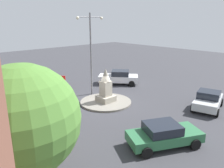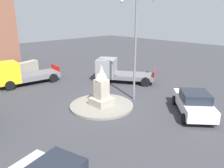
{
  "view_description": "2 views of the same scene",
  "coord_description": "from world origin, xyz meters",
  "px_view_note": "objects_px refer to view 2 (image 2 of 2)",
  "views": [
    {
      "loc": [
        12.57,
        14.0,
        7.17
      ],
      "look_at": [
        -0.51,
        0.26,
        1.7
      ],
      "focal_mm": 35.93,
      "sensor_mm": 36.0,
      "label": 1
    },
    {
      "loc": [
        -11.17,
        10.0,
        6.39
      ],
      "look_at": [
        -0.68,
        -0.37,
        1.77
      ],
      "focal_mm": 36.0,
      "sensor_mm": 36.0,
      "label": 2
    }
  ],
  "objects_px": {
    "monument": "(101,88)",
    "streetlamp": "(136,38)",
    "truck_yellow_parked_right": "(19,74)",
    "car_white_parked_left": "(194,103)",
    "truck_grey_passing": "(117,71)"
  },
  "relations": [
    {
      "from": "monument",
      "to": "streetlamp",
      "type": "relative_size",
      "value": 0.38
    },
    {
      "from": "monument",
      "to": "truck_grey_passing",
      "type": "height_order",
      "value": "monument"
    },
    {
      "from": "monument",
      "to": "streetlamp",
      "type": "bearing_deg",
      "value": -103.19
    },
    {
      "from": "truck_yellow_parked_right",
      "to": "truck_grey_passing",
      "type": "relative_size",
      "value": 0.99
    },
    {
      "from": "car_white_parked_left",
      "to": "truck_grey_passing",
      "type": "bearing_deg",
      "value": -11.76
    },
    {
      "from": "truck_grey_passing",
      "to": "truck_yellow_parked_right",
      "type": "bearing_deg",
      "value": 53.01
    },
    {
      "from": "streetlamp",
      "to": "car_white_parked_left",
      "type": "xyz_separation_m",
      "value": [
        -4.53,
        -0.71,
        -3.9
      ]
    },
    {
      "from": "monument",
      "to": "truck_yellow_parked_right",
      "type": "distance_m",
      "value": 9.43
    },
    {
      "from": "car_white_parked_left",
      "to": "truck_grey_passing",
      "type": "height_order",
      "value": "truck_grey_passing"
    },
    {
      "from": "streetlamp",
      "to": "car_white_parked_left",
      "type": "distance_m",
      "value": 6.02
    },
    {
      "from": "streetlamp",
      "to": "truck_grey_passing",
      "type": "relative_size",
      "value": 1.33
    },
    {
      "from": "monument",
      "to": "truck_yellow_parked_right",
      "type": "relative_size",
      "value": 0.51
    },
    {
      "from": "monument",
      "to": "streetlamp",
      "type": "xyz_separation_m",
      "value": [
        -0.66,
        -2.8,
        3.29
      ]
    },
    {
      "from": "streetlamp",
      "to": "truck_grey_passing",
      "type": "height_order",
      "value": "streetlamp"
    },
    {
      "from": "streetlamp",
      "to": "truck_yellow_parked_right",
      "type": "relative_size",
      "value": 1.35
    }
  ]
}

